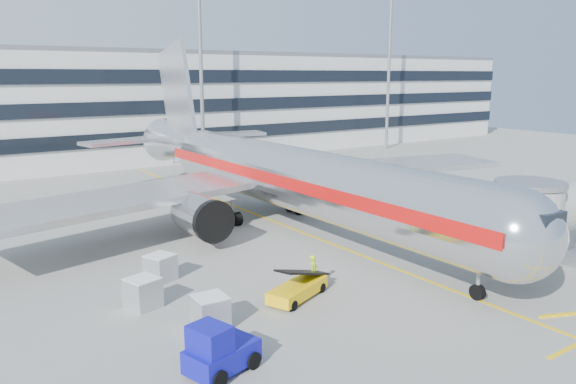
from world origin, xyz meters
TOP-DOWN VIEW (x-y plane):
  - ground at (0.00, 0.00)m, footprint 180.00×180.00m
  - lead_in_line at (0.00, 10.00)m, footprint 0.25×70.00m
  - main_jet at (0.00, 11.72)m, footprint 50.95×48.70m
  - terminal at (0.00, 57.95)m, footprint 150.00×24.25m
  - light_mast_centre at (8.00, 42.00)m, footprint 2.40×1.20m
  - light_mast_east at (42.00, 42.00)m, footprint 2.40×1.20m
  - belt_loader at (-8.11, -2.18)m, footprint 4.44×2.97m
  - baggage_tug at (-15.49, -6.81)m, footprint 3.40×2.60m
  - cargo_container_left at (-15.64, 1.54)m, footprint 1.92×1.92m
  - cargo_container_right at (-13.29, 4.87)m, footprint 1.96×1.96m
  - cargo_container_front at (-13.77, -2.72)m, footprint 1.63×1.63m
  - ramp_worker at (-6.35, -1.33)m, footprint 0.86×0.79m

SIDE VIEW (x-z plane):
  - ground at x=0.00m, z-range 0.00..0.00m
  - lead_in_line at x=0.00m, z-range 0.00..0.01m
  - belt_loader at x=-8.11m, z-range -0.45..1.64m
  - cargo_container_right at x=-13.29m, z-range 0.00..1.61m
  - cargo_container_front at x=-13.77m, z-range 0.00..1.65m
  - cargo_container_left at x=-15.64m, z-range 0.00..1.66m
  - ramp_worker at x=-6.35m, z-range 0.00..1.97m
  - baggage_tug at x=-15.49m, z-range -0.15..2.14m
  - main_jet at x=0.00m, z-range -3.79..12.26m
  - terminal at x=0.00m, z-range 0.00..15.60m
  - light_mast_centre at x=8.00m, z-range 2.15..27.60m
  - light_mast_east at x=42.00m, z-range 2.15..27.60m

